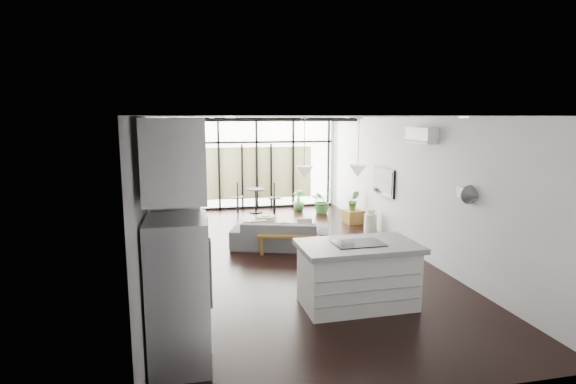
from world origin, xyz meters
name	(u,v)px	position (x,y,z in m)	size (l,w,h in m)	color
floor	(291,254)	(0.00, 0.00, 0.00)	(5.00, 10.00, 0.00)	black
ceiling	(291,117)	(0.00, 0.00, 2.80)	(5.00, 10.00, 0.00)	white
wall_left	(163,191)	(-2.50, 0.00, 1.40)	(0.02, 10.00, 2.80)	silver
wall_right	(405,183)	(2.50, 0.00, 1.40)	(0.02, 10.00, 2.80)	silver
wall_back	(256,163)	(0.00, 5.00, 1.40)	(5.00, 0.02, 2.80)	silver
wall_front	(406,266)	(0.00, -5.00, 1.40)	(5.00, 0.02, 2.80)	silver
glazing	(257,163)	(0.00, 4.88, 1.40)	(5.00, 0.20, 2.80)	black
skylight	(261,118)	(0.00, 4.00, 2.77)	(4.70, 1.90, 0.06)	white
neighbour_building	(256,173)	(0.00, 4.95, 1.10)	(3.50, 0.02, 1.60)	#CBC08B
island	(358,275)	(0.41, -2.73, 0.48)	(1.75, 1.04, 0.96)	silver
cooktop	(358,243)	(0.41, -2.73, 0.96)	(0.73, 0.49, 0.01)	black
fridge	(179,293)	(-2.14, -3.85, 0.85)	(0.66, 0.83, 1.71)	#A3A3A8
appliance_column	(178,248)	(-2.16, -3.05, 1.14)	(0.59, 0.62, 2.27)	silver
upper_cabinets	(176,156)	(-2.12, -3.50, 2.35)	(0.62, 1.75, 0.86)	silver
pendant_left	(304,173)	(-0.40, -2.65, 2.02)	(0.26, 0.26, 0.18)	white
pendant_right	(358,171)	(0.40, -2.65, 2.02)	(0.26, 0.26, 0.18)	white
sofa	(280,230)	(-0.14, 0.46, 0.41)	(2.08, 0.61, 0.81)	#48484A
console_bench	(288,244)	(-0.05, 0.03, 0.21)	(1.28, 0.32, 0.41)	brown
pouf	(266,223)	(-0.19, 2.09, 0.18)	(0.45, 0.45, 0.36)	beige
crate	(353,217)	(2.23, 2.35, 0.17)	(0.46, 0.46, 0.35)	brown
plant_tall	(322,203)	(1.76, 3.71, 0.30)	(0.69, 0.77, 0.60)	#386E30
plant_med	(299,205)	(1.16, 4.18, 0.18)	(0.37, 0.66, 0.37)	#386E30
plant_crate	(354,206)	(2.23, 2.35, 0.47)	(0.30, 0.54, 0.24)	#386E30
milk_can	(371,221)	(2.25, 1.22, 0.30)	(0.31, 0.31, 0.60)	silver
bistro_set	(256,200)	(-0.13, 4.24, 0.36)	(1.51, 0.61, 0.73)	black
tv	(384,182)	(2.46, 1.00, 1.30)	(0.05, 1.10, 0.65)	black
ac_unit	(421,135)	(2.38, -0.80, 2.45)	(0.22, 0.90, 0.30)	white
framed_art	(163,187)	(-2.47, -0.50, 1.55)	(0.04, 0.70, 0.90)	black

